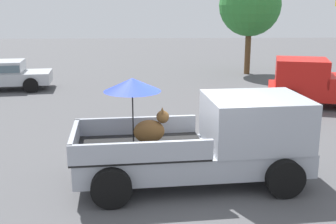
# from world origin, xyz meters

# --- Properties ---
(ground_plane) EXTENTS (80.00, 80.00, 0.00)m
(ground_plane) POSITION_xyz_m (0.00, 0.00, 0.00)
(ground_plane) COLOR #4C4C4F
(pickup_truck_main) EXTENTS (5.20, 2.61, 2.32)m
(pickup_truck_main) POSITION_xyz_m (0.43, 0.05, 0.97)
(pickup_truck_main) COLOR black
(pickup_truck_main) RESTS_ON ground
(pickup_truck_red) EXTENTS (5.11, 3.14, 1.80)m
(pickup_truck_red) POSITION_xyz_m (5.87, 6.86, 0.87)
(pickup_truck_red) COLOR black
(pickup_truck_red) RESTS_ON ground
(parked_sedan_near) EXTENTS (4.49, 2.39, 1.33)m
(parked_sedan_near) POSITION_xyz_m (-7.72, 10.61, 0.74)
(parked_sedan_near) COLOR black
(parked_sedan_near) RESTS_ON ground
(tree_by_lot) EXTENTS (3.37, 3.37, 5.46)m
(tree_by_lot) POSITION_xyz_m (4.55, 14.67, 3.76)
(tree_by_lot) COLOR brown
(tree_by_lot) RESTS_ON ground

